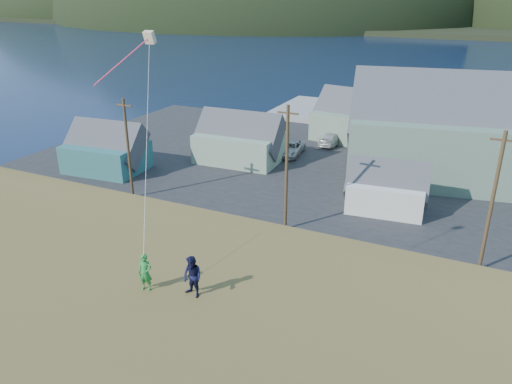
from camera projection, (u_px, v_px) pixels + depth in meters
ground at (311, 245)px, 36.89m from camera, size 900.00×900.00×0.00m
grass_strip at (301, 257)px, 35.20m from camera, size 110.00×8.00×0.10m
waterfront_lot at (367, 173)px, 51.06m from camera, size 72.00×36.00×0.12m
wharf at (365, 115)px, 72.49m from camera, size 26.00×14.00×0.90m
far_shore at (489, 16)px, 311.91m from camera, size 900.00×320.00×2.00m
shed_teal at (106, 149)px, 50.95m from camera, size 8.49×6.28×6.34m
shed_palegreen_near at (239, 140)px, 53.55m from camera, size 9.43×6.16×6.67m
shed_white at (387, 188)px, 41.89m from camera, size 7.14×5.12×5.33m
shed_palegreen_far at (362, 119)px, 60.43m from camera, size 12.42×8.42×7.72m
utility_poles at (287, 172)px, 37.34m from camera, size 29.22×0.24×9.83m
parked_cars at (313, 142)px, 58.43m from camera, size 23.91×11.09×1.54m
kite_flyer_green at (145, 272)px, 18.40m from camera, size 0.60×0.46×1.47m
kite_flyer_navy at (192, 277)px, 17.99m from camera, size 0.90×0.77×1.60m
kite_rig at (145, 44)px, 21.89m from camera, size 2.44×3.30×9.96m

